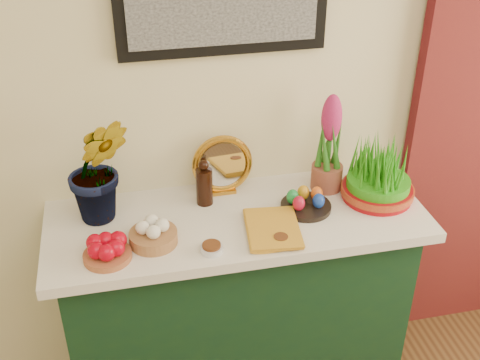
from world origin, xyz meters
The scene contains 13 objects.
sideboard centered at (0.04, 2.00, 0.42)m, with size 1.30×0.45×0.85m, color black.
tablecloth centered at (0.04, 2.00, 0.87)m, with size 1.40×0.55×0.04m, color silver.
hyacinth_green centered at (-0.44, 2.09, 1.16)m, with size 0.27×0.23×0.54m, color #2B721D.
apple_bowl centered at (-0.44, 1.85, 0.92)m, with size 0.20×0.20×0.08m.
garlic_basket centered at (-0.28, 1.90, 0.93)m, with size 0.19×0.19×0.09m.
vinegar_cruet centered at (-0.07, 2.11, 0.97)m, with size 0.06×0.06×0.18m.
mirror centered at (0.02, 2.18, 1.00)m, with size 0.24×0.07×0.24m.
book centered at (0.04, 1.88, 0.91)m, with size 0.17×0.25×0.03m, color gold.
spice_dish_left centered at (-0.09, 1.81, 0.90)m, with size 0.08×0.08×0.03m.
spice_dish_right centered at (0.15, 1.81, 0.90)m, with size 0.06×0.06×0.03m.
egg_plate centered at (0.30, 1.99, 0.92)m, with size 0.24×0.24×0.08m.
hyacinth_pink centered at (0.42, 2.11, 1.07)m, with size 0.12×0.12×0.40m.
wheatgrass_sabzeh centered at (0.59, 2.00, 0.99)m, with size 0.28×0.28×0.23m.
Camera 1 is at (-0.35, 0.21, 2.15)m, focal length 45.00 mm.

